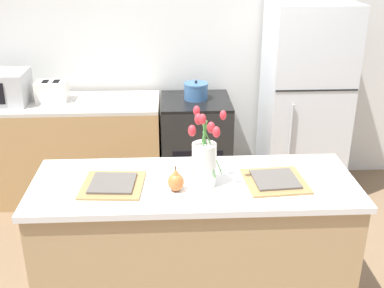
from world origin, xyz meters
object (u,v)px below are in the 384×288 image
object	(u,v)px
plate_setting_left	(113,184)
flower_vase	(204,159)
plate_setting_right	(275,181)
stove_range	(196,147)
toaster	(52,91)
refrigerator	(304,102)
pear_figurine	(176,181)
cooking_pot	(196,91)

from	to	relation	value
plate_setting_left	flower_vase	bearing A→B (deg)	-0.39
flower_vase	plate_setting_right	world-z (taller)	flower_vase
stove_range	toaster	xyz separation A→B (m)	(-1.23, 0.04, 0.53)
stove_range	plate_setting_right	size ratio (longest dim) A/B	2.54
plate_setting_left	refrigerator	bearing A→B (deg)	47.44
pear_figurine	cooking_pot	xyz separation A→B (m)	(0.21, 1.72, -0.03)
plate_setting_left	toaster	world-z (taller)	toaster
stove_range	pear_figurine	bearing A→B (deg)	-96.83
cooking_pot	flower_vase	bearing A→B (deg)	-91.76
plate_setting_left	plate_setting_right	size ratio (longest dim) A/B	1.00
flower_vase	toaster	bearing A→B (deg)	125.22
flower_vase	refrigerator	bearing A→B (deg)	58.54
plate_setting_right	cooking_pot	xyz separation A→B (m)	(-0.34, 1.65, 0.02)
pear_figurine	plate_setting_left	xyz separation A→B (m)	(-0.34, 0.07, -0.05)
plate_setting_left	plate_setting_right	xyz separation A→B (m)	(0.89, 0.00, 0.00)
stove_range	pear_figurine	size ratio (longest dim) A/B	6.22
stove_range	cooking_pot	bearing A→B (deg)	83.87
refrigerator	pear_figurine	world-z (taller)	refrigerator
stove_range	plate_setting_right	distance (m)	1.74
refrigerator	toaster	xyz separation A→B (m)	(-2.18, 0.04, 0.12)
pear_figurine	refrigerator	bearing A→B (deg)	55.78
pear_figurine	cooking_pot	size ratio (longest dim) A/B	0.68
flower_vase	toaster	distance (m)	2.05
flower_vase	plate_setting_right	distance (m)	0.42
plate_setting_left	toaster	size ratio (longest dim) A/B	1.26
stove_range	pear_figurine	xyz separation A→B (m)	(-0.20, -1.69, 0.55)
refrigerator	plate_setting_right	size ratio (longest dim) A/B	4.86
flower_vase	plate_setting_right	bearing A→B (deg)	0.49
stove_range	toaster	distance (m)	1.34
stove_range	refrigerator	distance (m)	1.03
plate_setting_right	pear_figurine	bearing A→B (deg)	-173.00
flower_vase	pear_figurine	world-z (taller)	flower_vase
pear_figurine	plate_setting_right	size ratio (longest dim) A/B	0.41
refrigerator	plate_setting_left	xyz separation A→B (m)	(-1.50, -1.63, 0.09)
refrigerator	pear_figurine	xyz separation A→B (m)	(-1.15, -1.70, 0.14)
cooking_pot	toaster	bearing A→B (deg)	179.20
flower_vase	pear_figurine	bearing A→B (deg)	-157.55
plate_setting_right	cooking_pot	bearing A→B (deg)	101.74
pear_figurine	plate_setting_right	distance (m)	0.55
toaster	cooking_pot	distance (m)	1.23
refrigerator	pear_figurine	bearing A→B (deg)	-124.22
plate_setting_left	plate_setting_right	world-z (taller)	same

